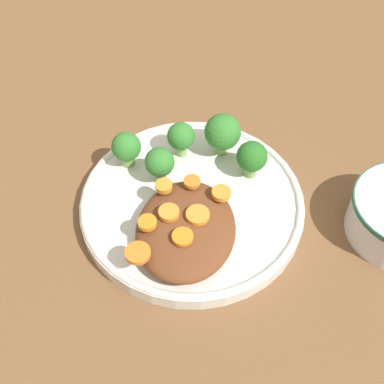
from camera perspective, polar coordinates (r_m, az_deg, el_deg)
The scene contains 16 objects.
ground_plane at distance 0.62m, azimuth 0.00°, elevation -1.88°, with size 4.00×4.00×0.00m, color brown.
plate at distance 0.61m, azimuth 0.00°, elevation -1.22°, with size 0.26×0.26×0.02m.
stew_mound at distance 0.57m, azimuth -0.86°, elevation -4.00°, with size 0.13×0.11×0.03m, color brown.
broccoli_floret_0 at distance 0.61m, azimuth -3.48°, elevation 3.08°, with size 0.03×0.03×0.05m.
broccoli_floret_1 at distance 0.64m, azimuth 3.29°, elevation 6.35°, with size 0.04×0.04×0.06m.
broccoli_floret_2 at distance 0.64m, azimuth -1.18°, elevation 5.87°, with size 0.03×0.03×0.05m.
broccoli_floret_3 at distance 0.63m, azimuth -7.01°, elevation 4.71°, with size 0.04×0.04×0.05m.
broccoli_floret_4 at distance 0.62m, azimuth 6.39°, elevation 3.67°, with size 0.04×0.04×0.05m.
carrot_slice_0 at distance 0.56m, azimuth -2.48°, elevation -2.20°, with size 0.02×0.02×0.01m, color orange.
carrot_slice_1 at distance 0.55m, azimuth -4.78°, elevation -3.28°, with size 0.02×0.02×0.01m, color orange.
carrot_slice_2 at distance 0.56m, azimuth 0.62°, elevation -2.48°, with size 0.03×0.03×0.01m, color orange.
carrot_slice_3 at distance 0.54m, azimuth -1.03°, elevation -4.81°, with size 0.02×0.02×0.01m, color orange.
carrot_slice_4 at distance 0.53m, azimuth -5.81°, elevation -6.48°, with size 0.03×0.03×0.01m, color orange.
carrot_slice_5 at distance 0.58m, azimuth -3.03°, elevation 0.64°, with size 0.02×0.02×0.01m, color orange.
carrot_slice_6 at distance 0.57m, azimuth 3.14°, elevation -0.11°, with size 0.02×0.02×0.01m, color orange.
carrot_slice_7 at distance 0.58m, azimuth -0.45°, elevation 0.98°, with size 0.02×0.02×0.00m, color orange.
Camera 1 is at (0.37, 0.05, 0.50)m, focal length 50.00 mm.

